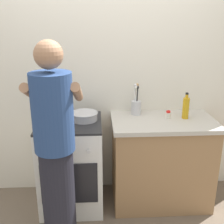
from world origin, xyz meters
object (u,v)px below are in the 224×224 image
mixing_bowl (84,116)px  utensil_crock (136,105)px  spice_bottle (168,115)px  pot (55,115)px  stove_range (72,164)px  oil_bottle (186,108)px  person (56,154)px

mixing_bowl → utensil_crock: size_ratio=0.81×
mixing_bowl → spice_bottle: mixing_bowl is taller
utensil_crock → spice_bottle: bearing=-26.1°
mixing_bowl → pot: bearing=179.7°
pot → spice_bottle: 1.09m
pot → spice_bottle: size_ratio=3.11×
stove_range → spice_bottle: (0.95, 0.04, 0.49)m
mixing_bowl → spice_bottle: 0.81m
pot → utensil_crock: utensil_crock is taller
oil_bottle → person: 1.33m
person → spice_bottle: bearing=31.3°
stove_range → person: (-0.06, -0.57, 0.41)m
mixing_bowl → spice_bottle: bearing=0.0°
pot → stove_range: bearing=-16.3°
utensil_crock → mixing_bowl: bearing=-164.3°
stove_range → person: bearing=-95.6°
stove_range → person: size_ratio=0.53×
oil_bottle → person: (-1.17, -0.61, -0.15)m
stove_range → mixing_bowl: (0.14, 0.04, 0.49)m
spice_bottle → oil_bottle: size_ratio=0.30×
utensil_crock → spice_bottle: size_ratio=4.09×
pot → person: (0.08, -0.61, -0.10)m
oil_bottle → spice_bottle: bearing=179.0°
utensil_crock → spice_bottle: 0.33m
pot → person: size_ratio=0.14×
stove_range → pot: size_ratio=3.70×
stove_range → person: person is taller
utensil_crock → oil_bottle: size_ratio=1.24×
mixing_bowl → utensil_crock: (0.52, 0.14, 0.06)m
spice_bottle → person: (-1.01, -0.61, -0.08)m
mixing_bowl → person: bearing=-107.8°
pot → oil_bottle: (1.26, -0.00, 0.05)m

